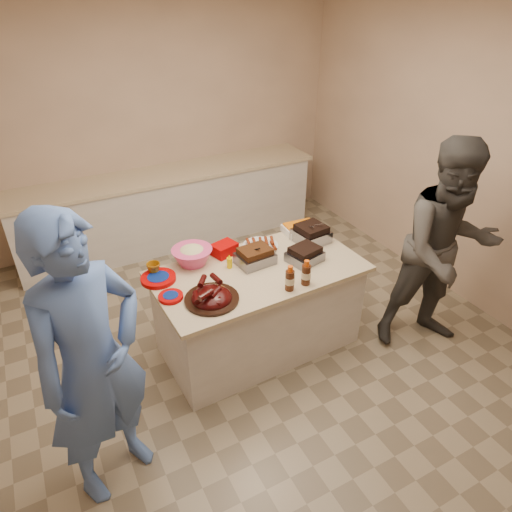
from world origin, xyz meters
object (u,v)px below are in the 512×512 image
roasting_pan (311,241)px  guest_blue (120,469)px  mustard_bottle (230,268)px  guest_gray (424,336)px  bbq_bottle_a (289,289)px  coleslaw_bowl (193,263)px  plastic_cup (155,274)px  rib_platter (212,300)px  bbq_bottle_b (305,284)px  island (259,344)px

roasting_pan → guest_blue: size_ratio=0.14×
mustard_bottle → guest_gray: size_ratio=0.07×
bbq_bottle_a → guest_blue: (-1.47, -0.29, -0.80)m
guest_blue → bbq_bottle_a: bearing=-15.1°
guest_blue → coleslaw_bowl: bearing=19.3°
plastic_cup → rib_platter: bearing=-62.7°
bbq_bottle_b → plastic_cup: bbq_bottle_b is taller
guest_blue → island: bearing=-1.7°
roasting_pan → guest_blue: roasting_pan is taller
island → bbq_bottle_b: size_ratio=8.14×
island → roasting_pan: (0.63, 0.19, 0.80)m
coleslaw_bowl → bbq_bottle_b: (0.66, -0.68, 0.00)m
plastic_cup → guest_gray: (2.17, -0.94, -0.80)m
mustard_bottle → plastic_cup: (-0.57, 0.19, 0.00)m
rib_platter → mustard_bottle: 0.45m
coleslaw_bowl → bbq_bottle_a: size_ratio=1.62×
coleslaw_bowl → bbq_bottle_a: (0.51, -0.69, 0.00)m
coleslaw_bowl → bbq_bottle_b: bearing=-45.8°
rib_platter → guest_gray: rib_platter is taller
bbq_bottle_b → guest_gray: size_ratio=0.11×
island → mustard_bottle: size_ratio=14.07×
bbq_bottle_b → rib_platter: bearing=168.8°
island → guest_blue: bearing=-157.4°
rib_platter → mustard_bottle: (0.30, 0.34, 0.00)m
roasting_pan → coleslaw_bowl: bearing=165.5°
bbq_bottle_a → rib_platter: bearing=165.5°
roasting_pan → guest_gray: (0.77, -0.80, -0.80)m
roasting_pan → bbq_bottle_a: bbq_bottle_a is taller
rib_platter → guest_blue: 1.28m
bbq_bottle_b → guest_blue: size_ratio=0.11×
bbq_bottle_b → guest_gray: (1.18, -0.27, -0.80)m
mustard_bottle → guest_blue: mustard_bottle is taller
plastic_cup → guest_blue: size_ratio=0.06×
bbq_bottle_b → plastic_cup: 1.19m
roasting_pan → guest_blue: bearing=-164.4°
island → guest_gray: (1.40, -0.61, 0.00)m
roasting_pan → island: bearing=-169.8°
island → bbq_bottle_a: (0.07, -0.35, 0.80)m
bbq_bottle_a → guest_gray: 1.57m
bbq_bottle_b → mustard_bottle: size_ratio=1.73×
mustard_bottle → plastic_cup: size_ratio=1.10×
island → guest_blue: island is taller
coleslaw_bowl → guest_gray: coleslaw_bowl is taller
roasting_pan → guest_blue: 2.33m
coleslaw_bowl → bbq_bottle_b: size_ratio=1.60×
rib_platter → guest_blue: size_ratio=0.21×
guest_blue → rib_platter: bearing=-0.2°
island → rib_platter: size_ratio=4.23×
bbq_bottle_a → bbq_bottle_b: 0.15m
rib_platter → guest_gray: (1.89, -0.41, -0.80)m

